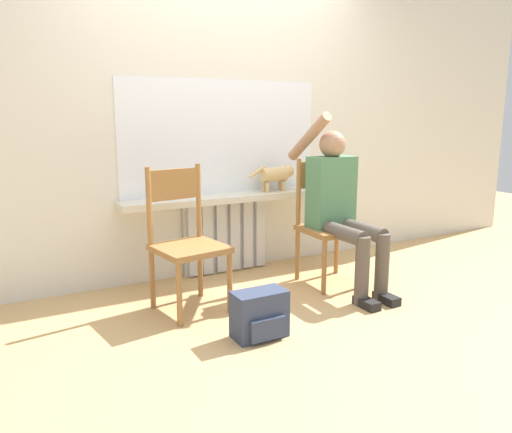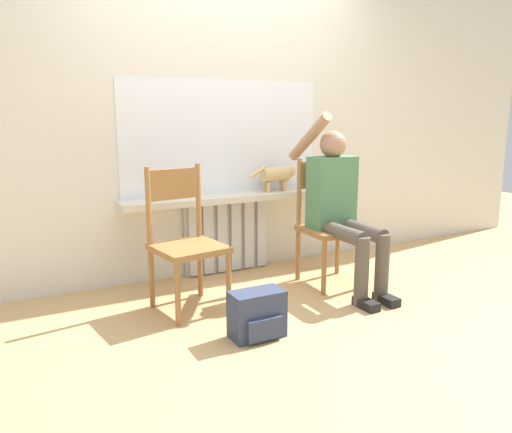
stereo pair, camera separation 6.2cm
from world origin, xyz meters
The scene contains 10 objects.
ground_plane centered at (0.00, 0.00, 0.00)m, with size 12.00×12.00×0.00m, color tan.
wall_with_window centered at (0.00, 1.23, 1.35)m, with size 7.00×0.06×2.70m.
radiator centered at (0.00, 1.15, 0.30)m, with size 0.73×0.08×0.61m.
windowsill centered at (0.00, 1.07, 0.63)m, with size 1.78×0.25×0.05m.
window_glass centered at (0.00, 1.20, 1.11)m, with size 1.71×0.01×0.91m.
chair_left centered at (-0.59, 0.53, 0.48)m, with size 0.49×0.49×0.96m.
chair_right centered at (0.58, 0.53, 0.48)m, with size 0.44×0.44×0.96m.
person centered at (0.58, 0.39, 0.65)m, with size 0.36×1.04×1.32m.
cat centered at (0.44, 1.08, 0.80)m, with size 0.43×0.12×0.23m.
backpack centered at (-0.37, -0.10, 0.14)m, with size 0.32×0.20×0.28m.
Camera 2 is at (-1.66, -2.54, 1.29)m, focal length 35.00 mm.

